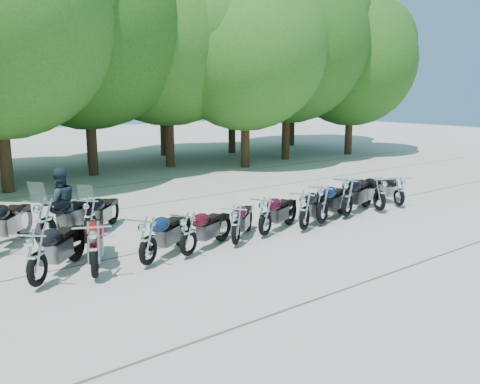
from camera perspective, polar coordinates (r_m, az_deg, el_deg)
ground at (r=12.79m, az=4.14°, el=-5.88°), size 90.00×90.00×0.00m
tree_4 at (r=23.99m, az=-16.99°, el=17.67°), size 9.13×9.13×11.20m
tree_5 at (r=25.85m, az=-8.22°, el=17.40°), size 9.04×9.04×11.10m
tree_6 at (r=25.45m, az=0.61°, el=15.88°), size 8.00×8.00×9.82m
tree_7 at (r=28.60m, az=5.34°, el=16.49°), size 8.79×8.79×10.79m
tree_8 at (r=31.48m, az=12.42°, el=14.13°), size 7.53×7.53×9.25m
tree_12 at (r=27.49m, az=-16.96°, el=14.89°), size 7.88×7.88×9.67m
tree_13 at (r=30.52m, az=-8.80°, el=15.41°), size 8.31×8.31×10.20m
tree_14 at (r=31.52m, az=-0.94°, el=15.02°), size 8.02×8.02×9.84m
tree_15 at (r=36.15m, az=5.99°, el=16.39°), size 9.67×9.67×11.86m
motorcycle_0 at (r=10.51m, az=-21.90°, el=-6.70°), size 2.17×2.20×1.34m
motorcycle_1 at (r=10.60m, az=-16.10°, el=-6.06°), size 1.67×2.52×1.38m
motorcycle_2 at (r=11.12m, az=-10.32°, el=-5.26°), size 2.29×1.76×1.28m
motorcycle_3 at (r=11.62m, az=-5.83°, el=-4.57°), size 2.22×1.46×1.21m
motorcycle_4 at (r=12.40m, az=-0.46°, el=-3.61°), size 1.98×1.81×1.17m
motorcycle_5 at (r=13.17m, az=2.84°, el=-2.60°), size 2.25×1.43×1.22m
motorcycle_6 at (r=13.79m, az=7.27°, el=-1.94°), size 2.31×1.61×1.27m
motorcycle_7 at (r=14.51m, az=9.26°, el=-1.22°), size 2.45×1.55×1.33m
motorcycle_8 at (r=15.43m, az=11.98°, el=-0.41°), size 2.61×1.58×1.41m
motorcycle_9 at (r=16.47m, az=15.43°, el=-0.06°), size 1.51×2.38×1.29m
motorcycle_10 at (r=17.38m, az=17.47°, el=0.18°), size 1.40×2.13×1.16m
motorcycle_12 at (r=13.05m, az=-21.04°, el=-3.03°), size 2.51×2.06×1.43m
motorcycle_13 at (r=13.59m, az=-16.52°, el=-2.60°), size 2.01×2.02×1.24m
rider_1 at (r=13.73m, az=-19.56°, el=-1.29°), size 0.91×0.71×1.87m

